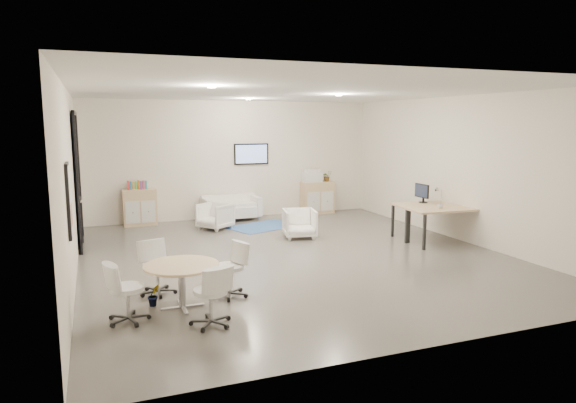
# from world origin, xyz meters

# --- Properties ---
(room_shell) EXTENTS (9.60, 10.60, 4.80)m
(room_shell) POSITION_xyz_m (0.00, 0.00, 1.60)
(room_shell) COLOR #5A5752
(room_shell) RESTS_ON ground
(glass_door) EXTENTS (0.09, 1.90, 2.85)m
(glass_door) POSITION_xyz_m (-3.95, 2.51, 1.50)
(glass_door) COLOR black
(glass_door) RESTS_ON room_shell
(artwork) EXTENTS (0.05, 0.54, 1.04)m
(artwork) POSITION_xyz_m (-3.97, -1.60, 1.55)
(artwork) COLOR black
(artwork) RESTS_ON room_shell
(wall_tv) EXTENTS (0.98, 0.06, 0.58)m
(wall_tv) POSITION_xyz_m (0.50, 4.46, 1.75)
(wall_tv) COLOR black
(wall_tv) RESTS_ON room_shell
(ceiling_spots) EXTENTS (3.14, 4.14, 0.03)m
(ceiling_spots) POSITION_xyz_m (-0.20, 0.83, 3.18)
(ceiling_spots) COLOR #FFEAC6
(ceiling_spots) RESTS_ON room_shell
(sideboard_left) EXTENTS (0.83, 0.43, 0.93)m
(sideboard_left) POSITION_xyz_m (-2.56, 4.26, 0.46)
(sideboard_left) COLOR tan
(sideboard_left) RESTS_ON room_shell
(sideboard_right) EXTENTS (0.93, 0.45, 0.93)m
(sideboard_right) POSITION_xyz_m (2.43, 4.25, 0.46)
(sideboard_right) COLOR tan
(sideboard_right) RESTS_ON room_shell
(books) EXTENTS (0.48, 0.14, 0.22)m
(books) POSITION_xyz_m (-2.60, 4.26, 1.04)
(books) COLOR red
(books) RESTS_ON sideboard_left
(printer) EXTENTS (0.52, 0.44, 0.36)m
(printer) POSITION_xyz_m (2.25, 4.25, 1.09)
(printer) COLOR white
(printer) RESTS_ON sideboard_right
(loveseat) EXTENTS (1.56, 0.85, 0.57)m
(loveseat) POSITION_xyz_m (-0.21, 4.12, 0.31)
(loveseat) COLOR white
(loveseat) RESTS_ON room_shell
(blue_rug) EXTENTS (1.96, 1.62, 0.01)m
(blue_rug) POSITION_xyz_m (0.32, 2.93, 0.01)
(blue_rug) COLOR #325E9B
(blue_rug) RESTS_ON room_shell
(armchair_left) EXTENTS (0.94, 0.95, 0.72)m
(armchair_left) POSITION_xyz_m (-0.87, 3.09, 0.36)
(armchair_left) COLOR white
(armchair_left) RESTS_ON room_shell
(armchair_right) EXTENTS (0.83, 0.79, 0.73)m
(armchair_right) POSITION_xyz_m (0.72, 1.44, 0.36)
(armchair_right) COLOR white
(armchair_right) RESTS_ON room_shell
(desk_rear) EXTENTS (1.56, 0.88, 0.78)m
(desk_rear) POSITION_xyz_m (3.46, 0.45, 0.70)
(desk_rear) COLOR tan
(desk_rear) RESTS_ON room_shell
(desk_front) EXTENTS (1.56, 0.86, 0.79)m
(desk_front) POSITION_xyz_m (3.39, -0.23, 0.71)
(desk_front) COLOR tan
(desk_front) RESTS_ON room_shell
(monitor) EXTENTS (0.20, 0.50, 0.44)m
(monitor) POSITION_xyz_m (3.42, 0.60, 1.02)
(monitor) COLOR black
(monitor) RESTS_ON desk_rear
(round_table) EXTENTS (1.06, 1.06, 0.64)m
(round_table) POSITION_xyz_m (-2.55, -2.16, 0.56)
(round_table) COLOR tan
(round_table) RESTS_ON room_shell
(meeting_chairs) EXTENTS (2.24, 2.24, 0.82)m
(meeting_chairs) POSITION_xyz_m (-2.55, -2.16, 0.41)
(meeting_chairs) COLOR white
(meeting_chairs) RESTS_ON room_shell
(plant_cabinet) EXTENTS (0.31, 0.33, 0.23)m
(plant_cabinet) POSITION_xyz_m (2.73, 4.26, 1.04)
(plant_cabinet) COLOR #3F7F3F
(plant_cabinet) RESTS_ON sideboard_right
(plant_floor) EXTENTS (0.27, 0.36, 0.14)m
(plant_floor) POSITION_xyz_m (-2.92, -1.91, 0.07)
(plant_floor) COLOR #3F7F3F
(plant_floor) RESTS_ON room_shell
(cup) EXTENTS (0.12, 0.11, 0.11)m
(cup) POSITION_xyz_m (3.31, -0.22, 0.84)
(cup) COLOR white
(cup) RESTS_ON desk_front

